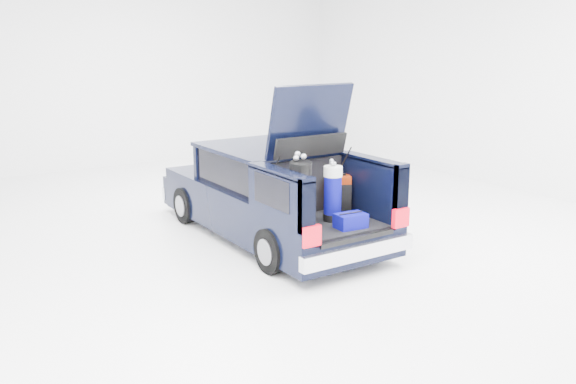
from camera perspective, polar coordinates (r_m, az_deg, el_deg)
ground at (r=9.78m, az=-1.61°, el=-4.17°), size 14.00×14.00×0.00m
car at (r=9.68m, az=-1.96°, el=-0.22°), size 1.87×4.65×2.47m
red_suitcase at (r=8.96m, az=4.73°, el=-0.14°), size 0.40×0.35×0.56m
black_golf_bag at (r=7.97m, az=1.10°, el=-0.34°), size 0.39×0.43×1.04m
blue_golf_bag at (r=8.45m, az=4.20°, el=-0.09°), size 0.34×0.34×0.87m
blue_duffel at (r=8.21m, az=5.88°, el=-2.68°), size 0.43×0.30×0.21m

